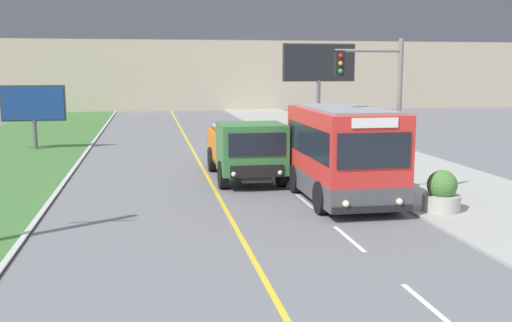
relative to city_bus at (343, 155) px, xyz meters
name	(u,v)px	position (x,y,z in m)	size (l,w,h in m)	color
apartment_block_background	(167,11)	(-3.96, 48.15, 8.94)	(80.00, 8.04, 21.04)	#BCAD93
city_bus	(343,155)	(0.00, 0.00, 0.00)	(2.64, 5.56, 3.13)	red
dump_truck	(247,151)	(-2.53, 4.06, -0.39)	(2.50, 6.68, 2.36)	black
traffic_light_mast	(379,99)	(1.08, -0.27, 1.84)	(2.28, 0.32, 5.34)	slate
billboard_large	(319,67)	(3.81, 16.20, 2.88)	(4.41, 0.24, 5.84)	#59595B
billboard_small	(33,105)	(-12.38, 15.33, 0.84)	(3.36, 0.24, 3.49)	#59595B
planter_round_near	(442,193)	(2.46, -2.08, -0.95)	(1.14, 1.14, 1.26)	#B7B2A8
planter_round_second	(396,173)	(2.53, 1.51, -0.96)	(1.08, 1.08, 1.23)	#B7B2A8
planter_round_third	(356,158)	(2.29, 5.09, -0.93)	(1.25, 1.25, 1.31)	#B7B2A8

